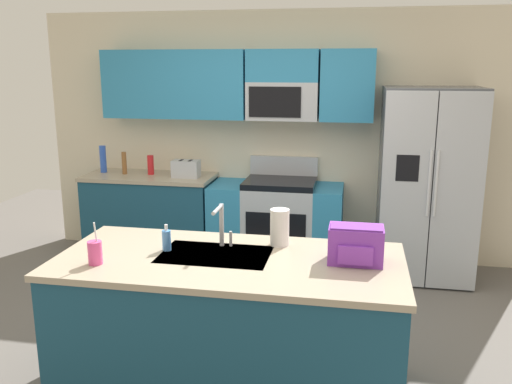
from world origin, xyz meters
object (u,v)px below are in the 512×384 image
Objects in this scene: backpack at (356,244)px; bottle_blue at (103,159)px; toaster at (186,169)px; sink_faucet at (221,222)px; paper_towel_roll at (280,227)px; bottle_red at (151,165)px; refrigerator at (427,185)px; pepper_mill at (124,163)px; soap_dispenser at (167,240)px; range_oven at (276,222)px; drink_cup_pink at (95,252)px.

bottle_blue is at bearing 139.78° from backpack.
sink_faucet reaches higher than toaster.
paper_towel_roll is (2.25, -2.08, -0.03)m from bottle_blue.
bottle_blue is at bearing 178.03° from bottle_red.
sink_faucet is (0.91, -2.09, 0.08)m from toaster.
bottle_red is (-2.85, 0.10, 0.08)m from refrigerator.
sink_faucet is at bearing -162.97° from paper_towel_roll.
pepper_mill is 0.75× the size of backpack.
range_oven is at bearing 80.85° from soap_dispenser.
bottle_red is at bearing -1.97° from bottle_blue.
backpack is at bearing -106.75° from refrigerator.
refrigerator is 6.56× the size of sink_faucet.
soap_dispenser is (-0.33, -0.13, -0.10)m from sink_faucet.
drink_cup_pink is at bearing -75.45° from bottle_red.
refrigerator is at bearing 49.11° from drink_cup_pink.
backpack reaches higher than toaster.
backpack is at bearing -8.47° from sink_faucet.
backpack is at bearing -51.49° from toaster.
refrigerator reaches higher than toaster.
pepper_mill is (-1.66, -0.00, 0.58)m from range_oven.
pepper_mill reaches higher than bottle_red.
bottle_blue is at bearing 178.61° from range_oven.
drink_cup_pink is (0.26, -2.53, -0.02)m from toaster.
drink_cup_pink is at bearing -146.51° from sink_faucet.
paper_towel_roll is at bearing -50.53° from bottle_red.
soap_dispenser is at bearing -60.26° from pepper_mill.
drink_cup_pink is (1.23, -2.62, -0.07)m from bottle_blue.
soap_dispenser is at bearing 179.92° from backpack.
bottle_red is (-1.37, 0.03, 0.56)m from range_oven.
refrigerator is at bearing 53.86° from sink_faucet.
toaster is 1.08× the size of drink_cup_pink.
paper_towel_roll is at bearing -80.94° from range_oven.
sink_faucet is 0.86m from backpack.
toaster is 1.17× the size of paper_towel_roll.
sink_faucet reaches higher than soap_dispenser.
drink_cup_pink reaches higher than pepper_mill.
backpack is (0.81, -2.27, 0.57)m from range_oven.
paper_towel_roll reaches higher than toaster.
backpack is (0.85, -0.13, -0.05)m from sink_faucet.
backpack is at bearing -40.22° from bottle_blue.
refrigerator is at bearing -0.46° from toaster.
pepper_mill is 0.85× the size of sink_faucet.
pepper_mill is at bearing -10.43° from bottle_blue.
sink_faucet is (1.33, -2.17, 0.06)m from bottle_red.
bottle_blue is at bearing 124.00° from soap_dispenser.
range_oven is 2.72m from drink_cup_pink.
paper_towel_roll is (0.32, -2.03, 0.58)m from range_oven.
drink_cup_pink is (-2.17, -2.51, 0.05)m from refrigerator.
backpack is at bearing -25.91° from paper_towel_roll.
refrigerator is 7.71× the size of paper_towel_roll.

